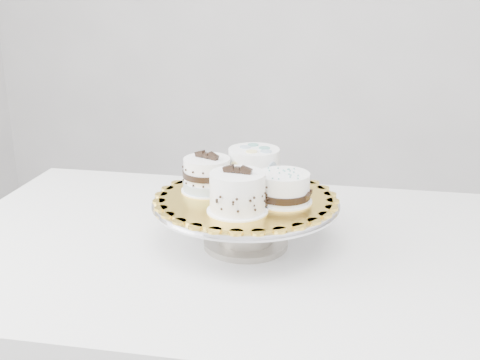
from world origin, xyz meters
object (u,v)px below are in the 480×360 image
(cake_stand, at_px, (246,214))
(cake_swirl, at_px, (237,193))
(table, at_px, (230,276))
(cake_board, at_px, (246,198))
(cake_ribbon, at_px, (284,188))
(cake_dots, at_px, (254,166))
(cake_banded, at_px, (207,176))

(cake_stand, distance_m, cake_swirl, 0.11)
(table, xyz_separation_m, cake_board, (0.04, -0.00, 0.18))
(cake_ribbon, bearing_deg, cake_board, 176.09)
(cake_swirl, bearing_deg, cake_stand, 95.72)
(table, relative_size, cake_swirl, 11.48)
(table, bearing_deg, cake_ribbon, -9.58)
(table, distance_m, cake_stand, 0.15)
(cake_dots, bearing_deg, table, -115.86)
(table, height_order, cake_board, cake_board)
(cake_banded, distance_m, cake_ribbon, 0.17)
(table, distance_m, cake_board, 0.18)
(cake_stand, bearing_deg, cake_banded, 174.09)
(cake_swirl, relative_size, cake_banded, 0.98)
(table, distance_m, cake_dots, 0.24)
(cake_board, distance_m, cake_banded, 0.09)
(table, bearing_deg, cake_dots, 61.47)
(cake_stand, distance_m, cake_banded, 0.11)
(cake_swirl, bearing_deg, cake_ribbon, 47.21)
(cake_stand, bearing_deg, cake_dots, 96.09)
(cake_stand, height_order, cake_banded, cake_banded)
(cake_board, xyz_separation_m, cake_dots, (-0.01, 0.08, 0.04))
(cake_banded, bearing_deg, cake_stand, 10.80)
(cake_stand, xyz_separation_m, cake_dots, (-0.01, 0.08, 0.08))
(cake_board, relative_size, cake_ribbon, 2.94)
(cake_stand, height_order, cake_board, cake_board)
(table, height_order, cake_banded, cake_banded)
(cake_board, distance_m, cake_dots, 0.09)
(cake_stand, distance_m, cake_board, 0.03)
(table, xyz_separation_m, cake_stand, (0.04, -0.00, 0.15))
(cake_swirl, bearing_deg, table, 118.31)
(cake_banded, xyz_separation_m, cake_ribbon, (0.16, -0.01, -0.00))
(cake_board, distance_m, cake_ribbon, 0.08)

